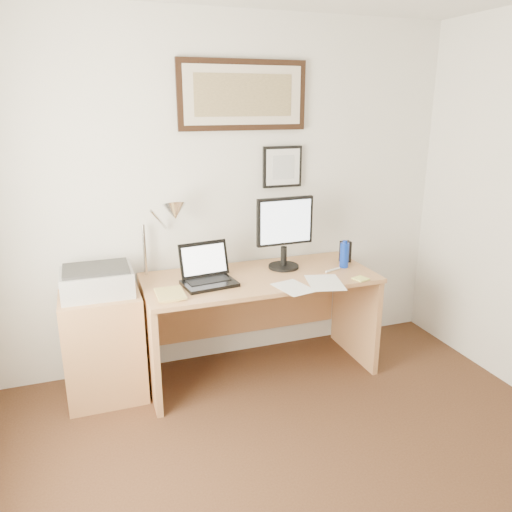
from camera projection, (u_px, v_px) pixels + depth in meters
name	position (u px, v px, depth m)	size (l,w,h in m)	color
wall_back	(223.00, 197.00, 3.60)	(3.50, 0.02, 2.50)	silver
side_cabinet	(104.00, 347.00, 3.28)	(0.50, 0.40, 0.73)	#AF7849
water_bottle	(344.00, 255.00, 3.62)	(0.06, 0.06, 0.18)	#0D2FAB
bottle_cap	(345.00, 242.00, 3.59)	(0.03, 0.03, 0.02)	#0D2FAB
speaker	(345.00, 252.00, 3.75)	(0.07, 0.06, 0.16)	black
paper_sheet_a	(293.00, 288.00, 3.24)	(0.19, 0.27, 0.00)	white
paper_sheet_b	(325.00, 283.00, 3.32)	(0.22, 0.32, 0.00)	white
sticky_pad	(361.00, 279.00, 3.38)	(0.09, 0.09, 0.01)	#EEF172
marker_pen	(333.00, 270.00, 3.56)	(0.02, 0.02, 0.14)	white
book	(156.00, 296.00, 3.08)	(0.17, 0.24, 0.02)	tan
desk	(256.00, 303.00, 3.61)	(1.60, 0.70, 0.75)	#AF7849
laptop	(207.00, 275.00, 3.31)	(0.37, 0.33, 0.26)	black
lcd_monitor	(285.00, 229.00, 3.54)	(0.42, 0.22, 0.52)	black
printer	(97.00, 281.00, 3.17)	(0.44, 0.34, 0.18)	#ACACAF
desk_lamp	(172.00, 215.00, 3.32)	(0.29, 0.27, 0.53)	silver
picture_large	(243.00, 95.00, 3.42)	(0.92, 0.04, 0.47)	black
picture_small	(282.00, 167.00, 3.66)	(0.30, 0.03, 0.30)	black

